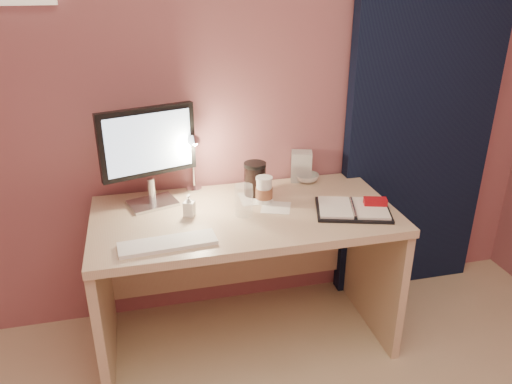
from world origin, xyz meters
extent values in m
plane|color=#96575C|center=(0.00, 1.75, 1.25)|extent=(3.50, 0.00, 3.50)
cube|color=black|center=(1.05, 1.69, 1.10)|extent=(0.85, 0.08, 2.20)
cube|color=#C3AF8A|center=(0.00, 1.38, 0.71)|extent=(1.40, 0.70, 0.04)
cube|color=#C3AF8A|center=(-0.68, 1.38, 0.34)|extent=(0.04, 0.66, 0.69)
cube|color=#C3AF8A|center=(0.68, 1.38, 0.34)|extent=(0.04, 0.66, 0.69)
cube|color=#C3AF8A|center=(0.00, 1.71, 0.40)|extent=(1.32, 0.03, 0.55)
cube|color=silver|center=(-0.41, 1.56, 0.74)|extent=(0.26, 0.22, 0.01)
cylinder|color=silver|center=(-0.41, 1.56, 0.80)|extent=(0.04, 0.04, 0.12)
cube|color=black|center=(-0.41, 1.56, 1.05)|extent=(0.44, 0.16, 0.32)
cube|color=#BBDBFF|center=(-0.42, 1.54, 1.05)|extent=(0.38, 0.12, 0.27)
cube|color=white|center=(-0.37, 1.16, 0.74)|extent=(0.41, 0.15, 0.02)
cube|color=black|center=(0.49, 1.27, 0.74)|extent=(0.40, 0.34, 0.01)
cube|color=white|center=(0.41, 1.30, 0.75)|extent=(0.21, 0.25, 0.01)
cube|color=white|center=(0.57, 1.25, 0.75)|extent=(0.21, 0.25, 0.01)
cube|color=#A70E12|center=(0.60, 1.27, 0.77)|extent=(0.12, 0.08, 0.03)
cube|color=white|center=(0.09, 1.52, 0.73)|extent=(0.16, 0.16, 0.00)
cube|color=white|center=(0.15, 1.39, 0.73)|extent=(0.17, 0.17, 0.00)
cylinder|color=silver|center=(0.11, 1.46, 0.79)|extent=(0.07, 0.07, 0.12)
cylinder|color=brown|center=(0.11, 1.46, 0.78)|extent=(0.08, 0.08, 0.05)
cylinder|color=silver|center=(0.11, 1.46, 0.86)|extent=(0.08, 0.08, 0.01)
cylinder|color=white|center=(-0.01, 1.36, 0.80)|extent=(0.08, 0.08, 0.14)
imported|color=silver|center=(0.40, 1.67, 0.75)|extent=(0.16, 0.16, 0.04)
imported|color=silver|center=(-0.25, 1.41, 0.78)|extent=(0.06, 0.06, 0.10)
cylinder|color=black|center=(0.09, 1.56, 0.81)|extent=(0.11, 0.11, 0.15)
cube|color=#B4B4B0|center=(0.37, 1.69, 0.81)|extent=(0.13, 0.11, 0.16)
cylinder|color=silver|center=(-0.20, 1.69, 0.74)|extent=(0.08, 0.08, 0.01)
cylinder|color=silver|center=(-0.20, 1.69, 0.89)|extent=(0.01, 0.01, 0.29)
cone|color=silver|center=(-0.20, 1.56, 1.03)|extent=(0.06, 0.05, 0.06)
camera|label=1|loc=(-0.44, -0.65, 1.76)|focal=35.00mm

